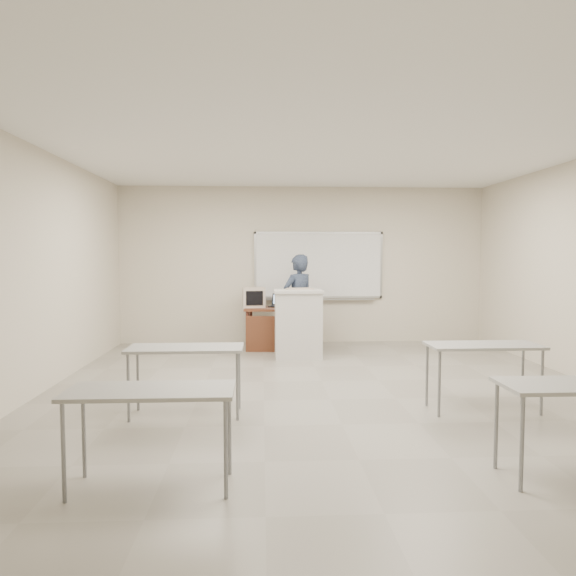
{
  "coord_description": "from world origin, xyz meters",
  "views": [
    {
      "loc": [
        -0.8,
        -5.88,
        1.69
      ],
      "look_at": [
        -0.38,
        2.2,
        1.17
      ],
      "focal_mm": 32.0,
      "sensor_mm": 36.0,
      "label": 1
    }
  ],
  "objects": [
    {
      "name": "crt_monitor",
      "position": [
        -0.95,
        3.43,
        0.93
      ],
      "size": [
        0.4,
        0.44,
        0.38
      ],
      "rotation": [
        0.0,
        0.0,
        0.09
      ],
      "color": "#B8A797",
      "rests_on": "instructor_desk"
    },
    {
      "name": "student_desks",
      "position": [
        -0.0,
        -1.35,
        0.67
      ],
      "size": [
        4.4,
        2.2,
        0.73
      ],
      "color": "gray",
      "rests_on": "floor"
    },
    {
      "name": "presenter",
      "position": [
        -0.16,
        3.13,
        0.85
      ],
      "size": [
        0.75,
        0.69,
        1.7
      ],
      "primitive_type": "imported",
      "rotation": [
        0.0,
        0.0,
        3.73
      ],
      "color": "black",
      "rests_on": "floor"
    },
    {
      "name": "whiteboard",
      "position": [
        0.3,
        3.97,
        1.48
      ],
      "size": [
        2.48,
        0.1,
        1.31
      ],
      "color": "white",
      "rests_on": "floor"
    },
    {
      "name": "podium",
      "position": [
        -0.2,
        2.5,
        0.56
      ],
      "size": [
        0.79,
        0.58,
        1.12
      ],
      "rotation": [
        0.0,
        0.0,
        0.01
      ],
      "color": "beige",
      "rests_on": "floor"
    },
    {
      "name": "instructor_desk",
      "position": [
        -0.4,
        3.19,
        0.54
      ],
      "size": [
        1.38,
        0.69,
        0.75
      ],
      "rotation": [
        0.0,
        0.0,
        -0.09
      ],
      "color": "brown",
      "rests_on": "floor"
    },
    {
      "name": "floor",
      "position": [
        0.0,
        0.0,
        -0.01
      ],
      "size": [
        7.0,
        8.0,
        0.01
      ],
      "primitive_type": "cube",
      "color": "gray",
      "rests_on": "ground"
    },
    {
      "name": "mouse",
      "position": [
        0.15,
        3.1,
        0.77
      ],
      "size": [
        0.12,
        0.09,
        0.04
      ],
      "primitive_type": "ellipsoid",
      "rotation": [
        0.0,
        0.0,
        0.14
      ],
      "color": "#AEB3B7",
      "rests_on": "instructor_desk"
    },
    {
      "name": "laptop",
      "position": [
        -0.5,
        3.45,
        0.81
      ],
      "size": [
        0.32,
        0.29,
        0.23
      ],
      "rotation": [
        0.0,
        0.0,
        -0.32
      ],
      "color": "black",
      "rests_on": "instructor_desk"
    },
    {
      "name": "keyboard",
      "position": [
        -0.17,
        2.58,
        1.13
      ],
      "size": [
        0.47,
        0.24,
        0.02
      ],
      "primitive_type": "cube",
      "rotation": [
        0.0,
        0.0,
        0.2
      ],
      "color": "#B8A797",
      "rests_on": "podium"
    }
  ]
}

